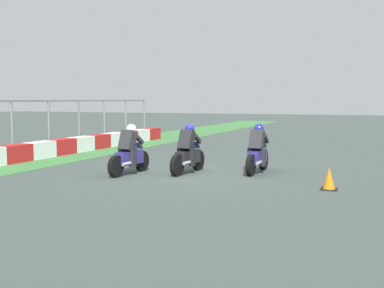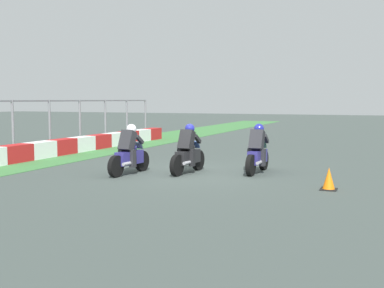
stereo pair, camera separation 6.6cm
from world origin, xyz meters
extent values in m
plane|color=#3E4845|center=(0.00, 0.00, 0.00)|extent=(120.00, 120.00, 0.00)
cube|color=#3E793E|center=(0.00, 6.86, 0.01)|extent=(72.00, 3.90, 0.02)
cube|color=red|center=(0.00, 6.81, 0.32)|extent=(1.32, 0.60, 0.64)
cube|color=white|center=(1.35, 6.81, 0.32)|extent=(1.32, 0.60, 0.64)
cube|color=red|center=(2.70, 6.81, 0.32)|extent=(1.32, 0.60, 0.64)
cube|color=white|center=(4.04, 6.81, 0.32)|extent=(1.32, 0.60, 0.64)
cube|color=red|center=(5.39, 6.81, 0.32)|extent=(1.32, 0.60, 0.64)
cube|color=white|center=(6.74, 6.81, 0.32)|extent=(1.32, 0.60, 0.64)
cube|color=red|center=(8.09, 6.81, 0.32)|extent=(1.32, 0.60, 0.64)
cube|color=white|center=(9.44, 6.81, 0.32)|extent=(1.32, 0.60, 0.64)
cube|color=red|center=(10.78, 6.81, 0.32)|extent=(1.32, 0.60, 0.64)
cylinder|color=slate|center=(1.09, 7.85, 1.12)|extent=(0.10, 0.10, 2.24)
cylinder|color=slate|center=(3.28, 7.85, 1.12)|extent=(0.10, 0.10, 2.24)
cylinder|color=slate|center=(5.47, 7.85, 1.12)|extent=(0.10, 0.10, 2.24)
cylinder|color=slate|center=(7.66, 7.85, 1.12)|extent=(0.10, 0.10, 2.24)
cylinder|color=slate|center=(9.84, 7.85, 1.12)|extent=(0.10, 0.10, 2.24)
cylinder|color=slate|center=(12.03, 7.85, 1.12)|extent=(0.10, 0.10, 2.24)
cylinder|color=black|center=(1.59, -1.84, 0.32)|extent=(0.64, 0.16, 0.64)
cylinder|color=black|center=(0.19, -1.79, 0.32)|extent=(0.64, 0.16, 0.64)
cube|color=navy|center=(0.89, -1.81, 0.50)|extent=(1.11, 0.36, 0.40)
ellipsoid|color=navy|center=(0.99, -1.82, 0.80)|extent=(0.49, 0.32, 0.24)
cube|color=red|center=(0.38, -1.80, 0.52)|extent=(0.07, 0.16, 0.08)
cylinder|color=#A5A5AD|center=(0.53, -1.96, 0.37)|extent=(0.42, 0.11, 0.10)
cube|color=#252529|center=(0.79, -1.81, 1.02)|extent=(0.50, 0.42, 0.66)
sphere|color=navy|center=(1.01, -1.82, 1.36)|extent=(0.31, 0.31, 0.30)
cube|color=#4E8956|center=(1.39, -1.83, 0.84)|extent=(0.16, 0.26, 0.23)
cube|color=#252529|center=(0.77, -1.61, 0.50)|extent=(0.18, 0.15, 0.52)
cube|color=#252529|center=(0.76, -2.01, 0.50)|extent=(0.18, 0.15, 0.52)
cube|color=#252529|center=(1.17, -1.64, 1.04)|extent=(0.39, 0.11, 0.31)
cube|color=#252529|center=(1.16, -2.00, 1.04)|extent=(0.39, 0.11, 0.31)
cylinder|color=black|center=(0.75, 0.09, 0.32)|extent=(0.65, 0.20, 0.64)
cylinder|color=black|center=(-0.65, 0.21, 0.32)|extent=(0.65, 0.20, 0.64)
cube|color=black|center=(0.05, 0.15, 0.50)|extent=(1.12, 0.42, 0.40)
ellipsoid|color=black|center=(0.15, 0.14, 0.80)|extent=(0.50, 0.34, 0.24)
cube|color=red|center=(-0.46, 0.19, 0.52)|extent=(0.07, 0.16, 0.08)
cylinder|color=#A5A5AD|center=(-0.31, 0.02, 0.37)|extent=(0.43, 0.14, 0.10)
cube|color=black|center=(-0.05, 0.16, 1.02)|extent=(0.52, 0.44, 0.66)
sphere|color=navy|center=(0.17, 0.14, 1.36)|extent=(0.33, 0.33, 0.30)
cube|color=#375395|center=(0.55, 0.10, 0.84)|extent=(0.18, 0.27, 0.23)
cube|color=black|center=(-0.05, 0.36, 0.50)|extent=(0.19, 0.16, 0.52)
cube|color=black|center=(-0.09, -0.04, 0.50)|extent=(0.19, 0.16, 0.52)
cube|color=black|center=(0.34, 0.30, 1.04)|extent=(0.39, 0.13, 0.31)
cube|color=black|center=(0.31, -0.06, 1.04)|extent=(0.39, 0.13, 0.31)
cylinder|color=black|center=(-0.11, 1.65, 0.32)|extent=(0.65, 0.19, 0.64)
cylinder|color=black|center=(-1.50, 1.76, 0.32)|extent=(0.65, 0.19, 0.64)
cube|color=navy|center=(-0.81, 1.71, 0.50)|extent=(1.12, 0.41, 0.40)
ellipsoid|color=navy|center=(-0.71, 1.70, 0.80)|extent=(0.50, 0.34, 0.24)
cube|color=red|center=(-1.31, 1.75, 0.52)|extent=(0.07, 0.16, 0.08)
cylinder|color=#A5A5AD|center=(-1.17, 1.57, 0.37)|extent=(0.43, 0.13, 0.10)
cube|color=#27272B|center=(-0.91, 1.71, 1.02)|extent=(0.51, 0.44, 0.66)
sphere|color=silver|center=(-0.69, 1.70, 1.36)|extent=(0.32, 0.32, 0.30)
cube|color=slate|center=(-0.31, 1.67, 0.84)|extent=(0.17, 0.27, 0.23)
cube|color=#27272B|center=(-0.91, 1.91, 0.50)|extent=(0.19, 0.15, 0.52)
cube|color=#27272B|center=(-0.94, 1.52, 0.50)|extent=(0.19, 0.15, 0.52)
cube|color=#27272B|center=(-0.51, 1.86, 1.04)|extent=(0.39, 0.13, 0.31)
cube|color=#27272B|center=(-0.54, 1.50, 1.04)|extent=(0.39, 0.13, 0.31)
cube|color=black|center=(-1.22, -4.18, 0.01)|extent=(0.40, 0.40, 0.03)
cone|color=orange|center=(-1.22, -4.18, 0.28)|extent=(0.32, 0.32, 0.56)
camera|label=1|loc=(-13.73, -5.51, 2.25)|focal=45.96mm
camera|label=2|loc=(-13.70, -5.58, 2.25)|focal=45.96mm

